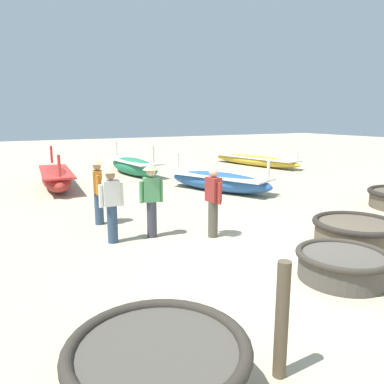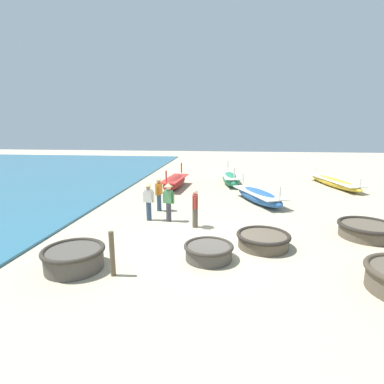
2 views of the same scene
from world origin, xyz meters
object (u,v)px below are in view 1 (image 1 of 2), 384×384
fisherman_with_hat (151,195)px  fisherman_standing_left (98,187)px  fisherman_crouching (213,201)px  coracle_tilted (356,230)px  coracle_weathered (158,370)px  long_boat_white_hull (134,166)px  long_boat_ochre_hull (255,160)px  coracle_front_left (342,264)px  long_boat_red_hull (219,181)px  long_boat_blue_hull (56,178)px  fisherman_by_coracle (111,199)px  mooring_post_inland (282,320)px

fisherman_with_hat → fisherman_standing_left: bearing=116.4°
fisherman_crouching → fisherman_standing_left: 2.98m
fisherman_crouching → fisherman_standing_left: fisherman_standing_left is taller
coracle_tilted → fisherman_crouching: bearing=144.5°
coracle_weathered → fisherman_with_hat: (1.86, 4.65, 0.61)m
long_boat_white_hull → fisherman_crouching: fisherman_crouching is taller
coracle_weathered → long_boat_white_hull: bearing=71.2°
long_boat_ochre_hull → coracle_front_left: bearing=-122.2°
long_boat_red_hull → long_boat_blue_hull: 6.08m
coracle_weathered → fisherman_with_hat: fisherman_with_hat is taller
long_boat_ochre_hull → fisherman_by_coracle: size_ratio=3.57×
long_boat_red_hull → mooring_post_inland: bearing=-118.8°
coracle_front_left → mooring_post_inland: 2.89m
long_boat_white_hull → coracle_tilted: bearing=-85.0°
coracle_tilted → coracle_front_left: coracle_tilted is taller
coracle_front_left → fisherman_with_hat: 4.13m
coracle_weathered → fisherman_with_hat: size_ratio=1.06×
long_boat_blue_hull → long_boat_ochre_hull: 10.86m
coracle_front_left → coracle_weathered: (-3.79, -1.07, 0.08)m
long_boat_blue_hull → mooring_post_inland: size_ratio=3.41×
fisherman_crouching → mooring_post_inland: 4.64m
fisherman_by_coracle → fisherman_with_hat: bearing=-3.3°
long_boat_blue_hull → long_boat_ochre_hull: long_boat_blue_hull is taller
coracle_weathered → long_boat_red_hull: 10.35m
fisherman_standing_left → fisherman_with_hat: bearing=-63.6°
long_boat_blue_hull → long_boat_white_hull: 4.10m
fisherman_crouching → mooring_post_inland: size_ratio=1.23×
long_boat_red_hull → fisherman_crouching: fisherman_crouching is taller
long_boat_white_hull → fisherman_standing_left: size_ratio=2.51×
long_boat_red_hull → long_boat_blue_hull: size_ratio=1.01×
coracle_weathered → long_boat_blue_hull: long_boat_blue_hull is taller
coracle_tilted → fisherman_by_coracle: 5.27m
coracle_front_left → long_boat_white_hull: 12.42m
long_boat_red_hull → long_boat_ochre_hull: 7.54m
fisherman_with_hat → fisherman_by_coracle: same height
long_boat_blue_hull → fisherman_crouching: (2.16, -7.67, 0.42)m
long_boat_red_hull → fisherman_crouching: size_ratio=2.78×
coracle_tilted → fisherman_by_coracle: size_ratio=1.08×
coracle_weathered → long_boat_blue_hull: 11.71m
long_boat_red_hull → long_boat_ochre_hull: bearing=42.4°
mooring_post_inland → long_boat_red_hull: bearing=61.2°
coracle_front_left → fisherman_by_coracle: fisherman_by_coracle is taller
coracle_tilted → long_boat_red_hull: (0.47, 6.20, 0.09)m
coracle_tilted → long_boat_white_hull: 11.29m
fisherman_crouching → fisherman_with_hat: fisherman_with_hat is taller
coracle_front_left → fisherman_with_hat: bearing=118.4°
long_boat_red_hull → long_boat_ochre_hull: long_boat_red_hull is taller
long_boat_blue_hull → long_boat_white_hull: size_ratio=1.04×
long_boat_red_hull → fisherman_by_coracle: 6.31m
long_boat_ochre_hull → fisherman_by_coracle: fisherman_by_coracle is taller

